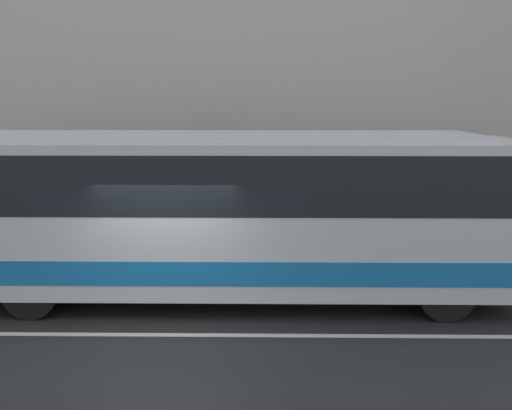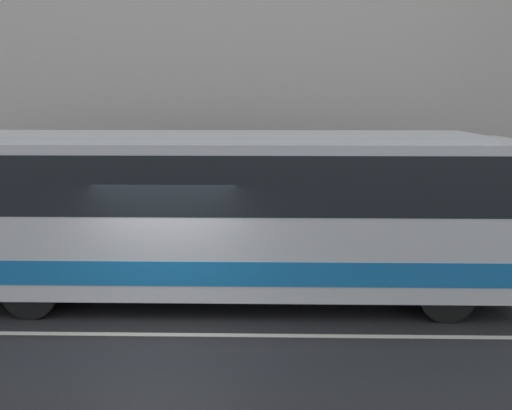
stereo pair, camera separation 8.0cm
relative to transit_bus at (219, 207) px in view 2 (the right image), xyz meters
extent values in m
plane|color=#262628|center=(-0.85, -1.85, -1.86)|extent=(60.00, 60.00, 0.00)
cube|color=gray|center=(-0.85, 3.32, -1.79)|extent=(60.00, 2.34, 0.13)
cube|color=silver|center=(-0.85, 4.64, 3.18)|extent=(60.00, 0.30, 10.09)
cube|color=#2D2B28|center=(-0.85, 4.47, -0.60)|extent=(60.00, 0.06, 2.52)
cube|color=beige|center=(-0.85, -1.85, -1.86)|extent=(54.00, 0.14, 0.01)
cube|color=silver|center=(-0.01, 0.00, -0.10)|extent=(11.53, 2.56, 2.83)
cube|color=#1972BF|center=(-0.01, 0.00, -0.96)|extent=(11.48, 2.58, 0.45)
cube|color=black|center=(-0.01, 0.00, 0.60)|extent=(11.19, 2.58, 1.08)
cube|color=silver|center=(-0.01, 0.00, 1.38)|extent=(9.80, 2.17, 0.12)
cylinder|color=black|center=(4.16, -1.12, -1.36)|extent=(1.00, 0.28, 1.00)
cylinder|color=black|center=(4.16, 1.12, -1.36)|extent=(1.00, 0.28, 1.00)
cylinder|color=black|center=(-3.37, -1.12, -1.36)|extent=(1.00, 0.28, 1.00)
cylinder|color=black|center=(-3.37, 1.12, -1.36)|extent=(1.00, 0.28, 1.00)
cylinder|color=navy|center=(0.30, 2.76, -1.06)|extent=(0.36, 0.36, 1.34)
sphere|color=tan|center=(0.30, 2.76, -0.27)|extent=(0.24, 0.24, 0.24)
camera|label=1|loc=(0.87, -10.94, 2.12)|focal=40.00mm
camera|label=2|loc=(0.95, -10.93, 2.12)|focal=40.00mm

